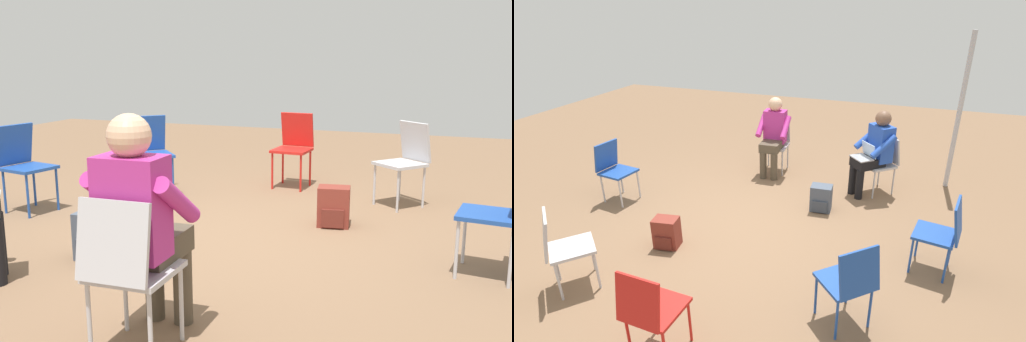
# 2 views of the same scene
# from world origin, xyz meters

# --- Properties ---
(ground_plane) EXTENTS (14.00, 14.00, 0.00)m
(ground_plane) POSITION_xyz_m (0.00, 0.00, 0.00)
(ground_plane) COLOR brown
(chair_north) EXTENTS (0.47, 0.50, 0.85)m
(chair_north) POSITION_xyz_m (0.15, 2.20, 0.50)
(chair_north) COLOR #1E4799
(chair_north) RESTS_ON ground
(chair_west) EXTENTS (0.45, 0.41, 0.85)m
(chair_west) POSITION_xyz_m (-1.89, -0.28, 0.50)
(chair_west) COLOR #B7B7BC
(chair_west) RESTS_ON ground
(chair_southeast) EXTENTS (0.59, 0.58, 0.85)m
(chair_southeast) POSITION_xyz_m (1.64, -1.26, 0.50)
(chair_southeast) COLOR #B7B7BC
(chair_southeast) RESTS_ON ground
(chair_south) EXTENTS (0.45, 0.48, 0.85)m
(chair_south) POSITION_xyz_m (-0.09, -2.07, 0.50)
(chair_south) COLOR #1E4799
(chair_south) RESTS_ON ground
(chair_east) EXTENTS (0.46, 0.42, 0.85)m
(chair_east) POSITION_xyz_m (2.08, 0.04, 0.50)
(chair_east) COLOR red
(chair_east) RESTS_ON ground
(chair_northeast) EXTENTS (0.59, 0.58, 0.85)m
(chair_northeast) POSITION_xyz_m (1.24, 1.43, 0.50)
(chair_northeast) COLOR #1E4799
(chair_northeast) RESTS_ON ground
(person_in_magenta) EXTENTS (0.53, 0.50, 1.24)m
(person_in_magenta) POSITION_xyz_m (-1.72, -0.27, 0.69)
(person_in_magenta) COLOR #4C4233
(person_in_magenta) RESTS_ON ground
(backpack_near_laptop_user) EXTENTS (0.26, 0.29, 0.36)m
(backpack_near_laptop_user) POSITION_xyz_m (-0.74, 0.75, 0.16)
(backpack_near_laptop_user) COLOR #475160
(backpack_near_laptop_user) RESTS_ON ground
(backpack_by_empty_chair) EXTENTS (0.28, 0.31, 0.36)m
(backpack_by_empty_chair) POSITION_xyz_m (0.69, -0.74, 0.16)
(backpack_by_empty_chair) COLOR maroon
(backpack_by_empty_chair) RESTS_ON ground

